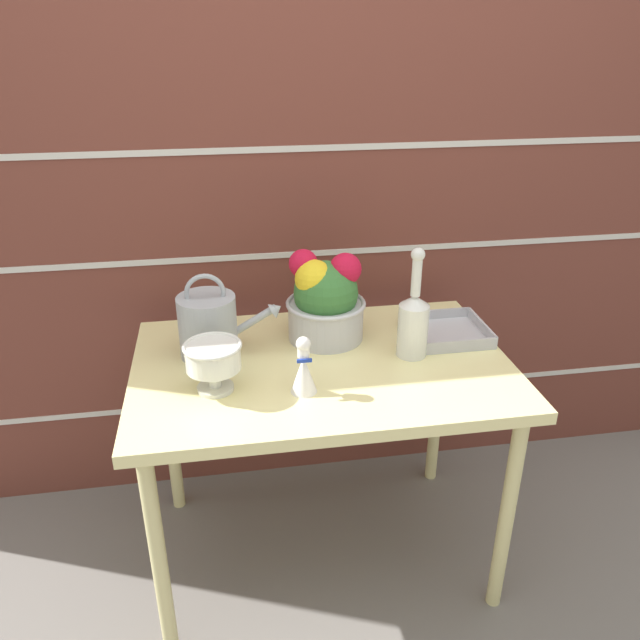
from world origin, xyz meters
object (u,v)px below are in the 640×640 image
watering_can (209,325)px  wire_tray (445,333)px  glass_decanter (414,321)px  flower_planter (325,300)px  crystal_pedestal_bowl (213,359)px  figurine_vase (304,370)px

watering_can → wire_tray: (0.74, 0.00, -0.09)m
glass_decanter → wire_tray: glass_decanter is taller
flower_planter → glass_decanter: bearing=-33.8°
watering_can → flower_planter: flower_planter is taller
watering_can → wire_tray: watering_can is taller
crystal_pedestal_bowl → glass_decanter: glass_decanter is taller
glass_decanter → wire_tray: 0.21m
glass_decanter → figurine_vase: (-0.35, -0.15, -0.05)m
wire_tray → watering_can: bearing=-179.8°
glass_decanter → wire_tray: (0.15, 0.11, -0.10)m
flower_planter → figurine_vase: size_ratio=1.74×
watering_can → crystal_pedestal_bowl: 0.21m
crystal_pedestal_bowl → figurine_vase: (0.24, -0.05, -0.03)m
crystal_pedestal_bowl → figurine_vase: size_ratio=0.96×
crystal_pedestal_bowl → figurine_vase: bearing=-11.4°
watering_can → crystal_pedestal_bowl: watering_can is taller
glass_decanter → figurine_vase: size_ratio=2.06×
watering_can → figurine_vase: (0.25, -0.26, -0.03)m
watering_can → figurine_vase: watering_can is taller
glass_decanter → figurine_vase: bearing=-156.8°
crystal_pedestal_bowl → wire_tray: (0.73, 0.21, -0.09)m
watering_can → wire_tray: bearing=0.2°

